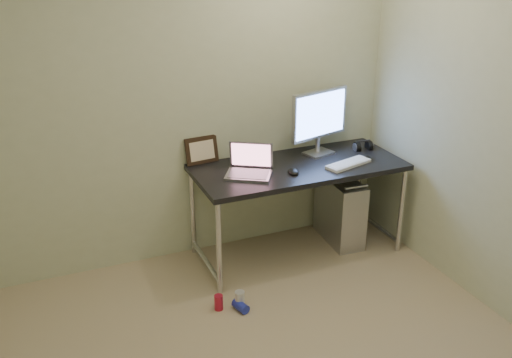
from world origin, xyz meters
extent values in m
cube|color=beige|center=(0.00, 1.75, 1.25)|extent=(3.50, 0.02, 2.50)
cube|color=black|center=(0.87, 1.40, 0.73)|extent=(1.60, 0.70, 0.04)
cylinder|color=silver|center=(0.11, 1.09, 0.35)|extent=(0.04, 0.04, 0.71)
cylinder|color=silver|center=(0.11, 1.71, 0.35)|extent=(0.04, 0.04, 0.71)
cylinder|color=silver|center=(1.64, 1.09, 0.35)|extent=(0.04, 0.04, 0.71)
cylinder|color=silver|center=(1.64, 1.71, 0.35)|extent=(0.04, 0.04, 0.71)
cylinder|color=silver|center=(0.11, 1.40, 0.08)|extent=(0.04, 0.62, 0.04)
cylinder|color=silver|center=(1.64, 1.40, 0.08)|extent=(0.04, 0.62, 0.04)
cube|color=#A8A8AD|center=(1.29, 1.44, 0.27)|extent=(0.26, 0.53, 0.54)
cylinder|color=#B6B6BE|center=(1.29, 1.23, 0.56)|extent=(0.19, 0.04, 0.03)
cylinder|color=#B6B6BE|center=(1.29, 1.66, 0.56)|extent=(0.19, 0.04, 0.03)
cylinder|color=black|center=(1.24, 1.70, 0.40)|extent=(0.01, 0.16, 0.69)
cylinder|color=black|center=(1.33, 1.68, 0.38)|extent=(0.02, 0.11, 0.71)
cylinder|color=#B41831|center=(0.03, 0.90, 0.05)|extent=(0.08, 0.08, 0.11)
cylinder|color=silver|center=(0.17, 0.86, 0.06)|extent=(0.09, 0.09, 0.12)
cylinder|color=#2532C1|center=(0.17, 0.83, 0.03)|extent=(0.10, 0.13, 0.07)
cube|color=#B6B6BE|center=(0.44, 1.34, 0.76)|extent=(0.39, 0.36, 0.02)
cube|color=slate|center=(0.44, 1.34, 0.77)|extent=(0.34, 0.31, 0.00)
cube|color=gray|center=(0.50, 1.45, 0.87)|extent=(0.30, 0.21, 0.21)
cube|color=#874E5C|center=(0.50, 1.44, 0.87)|extent=(0.26, 0.18, 0.18)
cube|color=#B6B6BE|center=(1.13, 1.55, 0.76)|extent=(0.26, 0.21, 0.02)
cylinder|color=#B6B6BE|center=(1.13, 1.57, 0.83)|extent=(0.04, 0.04, 0.12)
cube|color=#B6B6BE|center=(1.13, 1.56, 1.08)|extent=(0.54, 0.18, 0.38)
cube|color=#5D87ED|center=(1.13, 1.54, 1.08)|extent=(0.48, 0.14, 0.33)
cube|color=white|center=(1.22, 1.24, 0.76)|extent=(0.40, 0.22, 0.02)
ellipsoid|color=black|center=(1.42, 1.30, 0.77)|extent=(0.09, 0.12, 0.04)
ellipsoid|color=black|center=(0.76, 1.26, 0.77)|extent=(0.10, 0.14, 0.04)
cylinder|color=black|center=(1.46, 1.50, 0.77)|extent=(0.04, 0.09, 0.09)
cylinder|color=black|center=(1.56, 1.50, 0.77)|extent=(0.04, 0.09, 0.09)
cube|color=black|center=(1.51, 1.50, 0.82)|extent=(0.12, 0.03, 0.01)
cube|color=black|center=(0.21, 1.72, 0.85)|extent=(0.27, 0.10, 0.21)
cylinder|color=silver|center=(0.46, 1.66, 0.80)|extent=(0.01, 0.01, 0.10)
cylinder|color=white|center=(0.46, 1.66, 0.86)|extent=(0.05, 0.04, 0.04)
camera|label=1|loc=(-1.00, -2.19, 2.33)|focal=40.00mm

